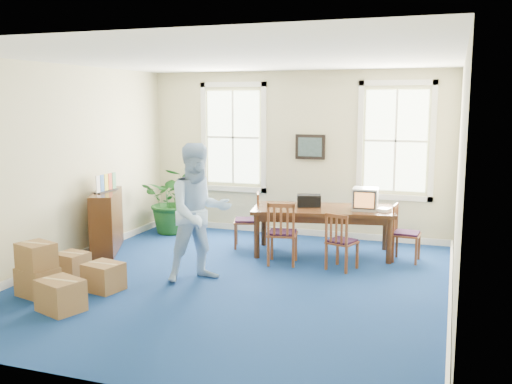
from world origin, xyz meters
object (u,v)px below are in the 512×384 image
(crt_tv, at_px, (365,199))
(potted_plant, at_px, (174,200))
(man, at_px, (199,213))
(credenza, at_px, (107,223))
(cardboard_boxes, at_px, (53,267))
(conference_table, at_px, (323,231))
(chair_near_left, at_px, (283,233))

(crt_tv, xyz_separation_m, potted_plant, (-3.88, 0.55, -0.33))
(man, bearing_deg, credenza, 113.59)
(man, xyz_separation_m, cardboard_boxes, (-1.60, -1.26, -0.63))
(conference_table, distance_m, credenza, 3.77)
(crt_tv, bearing_deg, cardboard_boxes, -141.15)
(man, distance_m, potted_plant, 3.20)
(credenza, bearing_deg, chair_near_left, -19.43)
(chair_near_left, xyz_separation_m, potted_plant, (-2.69, 1.42, 0.15))
(conference_table, relative_size, cardboard_boxes, 1.77)
(conference_table, bearing_deg, man, -135.11)
(chair_near_left, distance_m, credenza, 3.13)
(credenza, xyz_separation_m, cardboard_boxes, (0.61, -2.18, -0.14))
(crt_tv, bearing_deg, conference_table, -178.89)
(chair_near_left, height_order, cardboard_boxes, chair_near_left)
(potted_plant, bearing_deg, man, -55.89)
(credenza, distance_m, cardboard_boxes, 2.27)
(chair_near_left, xyz_separation_m, cardboard_boxes, (-2.51, -2.48, -0.13))
(man, xyz_separation_m, credenza, (-2.20, 0.92, -0.49))
(conference_table, height_order, potted_plant, potted_plant)
(crt_tv, distance_m, potted_plant, 3.94)
(cardboard_boxes, bearing_deg, chair_near_left, 44.68)
(conference_table, distance_m, chair_near_left, 0.95)
(potted_plant, bearing_deg, credenza, -103.77)
(conference_table, relative_size, crt_tv, 5.33)
(potted_plant, bearing_deg, conference_table, -10.78)
(man, bearing_deg, conference_table, 11.74)
(credenza, relative_size, cardboard_boxes, 0.99)
(crt_tv, bearing_deg, potted_plant, 168.63)
(conference_table, relative_size, potted_plant, 1.78)
(chair_near_left, relative_size, potted_plant, 0.77)
(man, distance_m, credenza, 2.44)
(potted_plant, distance_m, cardboard_boxes, 3.91)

